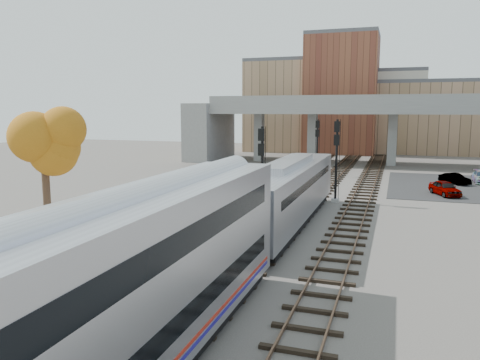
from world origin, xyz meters
The scene contains 16 objects.
ground centered at (0.00, 0.00, 0.00)m, with size 160.00×160.00×0.00m, color #47423D.
platform centered at (-7.25, 0.00, 0.17)m, with size 4.50×60.00×0.35m, color #9E9E99.
yellow_strip centered at (-5.35, 0.00, 0.35)m, with size 0.70×60.00×0.01m, color yellow.
tracks centered at (0.93, 12.50, 0.08)m, with size 10.70×95.00×0.25m.
overpass centered at (4.92, 45.00, 5.81)m, with size 54.00×12.00×9.50m.
buildings_far centered at (1.26, 66.57, 7.88)m, with size 43.00×21.00×20.60m.
parking_lot centered at (14.00, 28.00, 0.02)m, with size 14.00×18.00×0.04m, color black.
locomotive centered at (1.00, 7.21, 2.28)m, with size 3.02×19.05×4.10m.
coach centered at (1.00, -15.39, 2.80)m, with size 3.03×25.00×5.00m.
signal_mast_near centered at (-1.10, 8.30, 3.09)m, with size 0.60×0.64×6.46m.
signal_mast_mid centered at (3.00, 16.11, 3.33)m, with size 0.60×0.64×6.81m.
signal_mast_far centered at (-1.10, 31.61, 3.11)m, with size 0.60×0.64×6.49m.
station_sign centered at (-8.00, -4.92, 1.98)m, with size 0.90×0.08×2.27m.
tree centered at (-11.66, -0.52, 5.76)m, with size 3.60×3.60×7.76m.
car_a centered at (11.87, 22.19, 0.69)m, with size 1.53×3.80×1.29m, color #99999E.
car_b centered at (13.42, 29.43, 0.60)m, with size 1.18×3.37×1.11m, color #99999E.
Camera 1 is at (7.65, -22.40, 7.57)m, focal length 35.00 mm.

